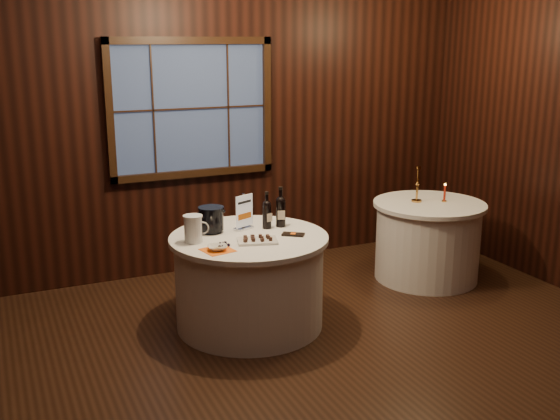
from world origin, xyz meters
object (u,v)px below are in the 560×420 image
port_bottle_right (281,209)px  chocolate_plate (257,240)px  cracker_bowl (217,248)px  glass_pitcher (193,229)px  sign_stand (244,217)px  side_table (427,240)px  grape_bunch (223,245)px  ice_bucket (211,219)px  red_candle (445,194)px  brass_candlestick (417,189)px  chocolate_box (293,234)px  main_table (249,281)px  port_bottle_left (267,213)px

port_bottle_right → chocolate_plate: bearing=-121.2°
cracker_bowl → glass_pitcher: bearing=110.0°
sign_stand → side_table: bearing=-20.2°
grape_bunch → ice_bucket: bearing=83.4°
red_candle → chocolate_plate: bearing=-168.2°
ice_bucket → grape_bunch: ice_bucket is taller
side_table → brass_candlestick: brass_candlestick is taller
chocolate_plate → glass_pitcher: bearing=156.0°
ice_bucket → grape_bunch: size_ratio=1.32×
port_bottle_right → cracker_bowl: size_ratio=2.33×
sign_stand → glass_pitcher: bearing=175.8°
chocolate_box → ice_bucket: bearing=-174.9°
main_table → cracker_bowl: bearing=-144.5°
grape_bunch → glass_pitcher: (-0.16, 0.21, 0.09)m
cracker_bowl → red_candle: size_ratio=0.81×
grape_bunch → red_candle: 2.48m
port_bottle_right → brass_candlestick: (1.56, 0.24, -0.02)m
chocolate_plate → grape_bunch: bearing=-177.3°
port_bottle_right → grape_bunch: (-0.63, -0.33, -0.13)m
port_bottle_right → cracker_bowl: bearing=-134.6°
sign_stand → brass_candlestick: 1.88m
cracker_bowl → chocolate_box: bearing=9.7°
grape_bunch → cracker_bowl: size_ratio=1.11×
ice_bucket → main_table: bearing=-41.6°
chocolate_box → brass_candlestick: bearing=54.5°
port_bottle_right → grape_bunch: port_bottle_right is taller
sign_stand → cracker_bowl: (-0.38, -0.44, -0.08)m
sign_stand → ice_bucket: 0.27m
sign_stand → chocolate_box: sign_stand is taller
chocolate_plate → brass_candlestick: brass_candlestick is taller
port_bottle_right → ice_bucket: size_ratio=1.59×
side_table → main_table: bearing=-171.5°
main_table → side_table: bearing=8.5°
brass_candlestick → sign_stand: bearing=-174.2°
port_bottle_right → chocolate_box: (-0.01, -0.28, -0.14)m
sign_stand → chocolate_plate: sign_stand is taller
side_table → brass_candlestick: bearing=139.7°
grape_bunch → red_candle: (2.44, 0.46, 0.05)m
grape_bunch → red_candle: size_ratio=0.89×
chocolate_plate → main_table: bearing=90.1°
port_bottle_right → red_candle: port_bottle_right is taller
chocolate_plate → glass_pitcher: 0.50m
main_table → port_bottle_right: (0.35, 0.14, 0.53)m
chocolate_plate → brass_candlestick: bearing=16.4°
port_bottle_left → cracker_bowl: 0.70m
ice_bucket → brass_candlestick: bearing=4.5°
side_table → port_bottle_left: size_ratio=3.45×
ice_bucket → grape_bunch: 0.42m
side_table → chocolate_box: 1.77m
chocolate_box → grape_bunch: grape_bunch is taller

